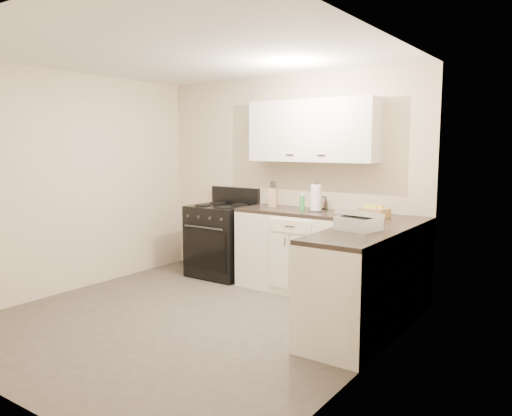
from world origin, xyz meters
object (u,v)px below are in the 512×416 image
Objects in this scene: stove at (222,241)px; wicker_basket at (374,212)px; countertop_grill at (358,223)px; paper_towel at (316,198)px; knife_block at (273,197)px.

wicker_basket is (2.04, -0.01, 0.53)m from stove.
stove is 2.82× the size of countertop_grill.
countertop_grill is (2.22, -0.84, 0.54)m from stove.
stove is 3.17× the size of wicker_basket.
countertop_grill is at bearing -44.83° from paper_towel.
stove is at bearing 179.69° from wicker_basket.
knife_block reaches higher than countertop_grill.
countertop_grill reaches higher than stove.
wicker_basket is (1.34, -0.14, -0.06)m from knife_block.
stove is 0.92m from knife_block.
countertop_grill is (1.53, -0.97, -0.05)m from knife_block.
paper_towel reaches higher than countertop_grill.
countertop_grill is at bearing -53.26° from knife_block.
paper_towel is (1.33, 0.05, 0.63)m from stove.
stove is at bearing -177.70° from paper_towel.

